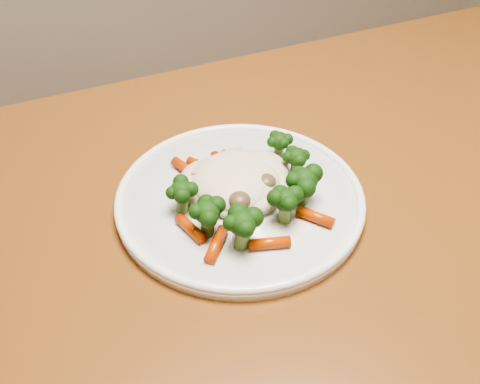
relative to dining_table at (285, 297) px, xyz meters
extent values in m
cube|color=brown|center=(0.00, 0.00, 0.08)|extent=(1.19, 0.83, 0.04)
cube|color=brown|center=(0.50, 0.35, -0.29)|extent=(0.06, 0.06, 0.71)
cylinder|color=white|center=(-0.03, 0.06, 0.11)|extent=(0.28, 0.28, 0.01)
ellipsoid|color=beige|center=(-0.03, 0.08, 0.14)|extent=(0.12, 0.11, 0.05)
ellipsoid|color=black|center=(-0.08, 0.02, 0.14)|extent=(0.04, 0.04, 0.04)
ellipsoid|color=black|center=(-0.06, -0.01, 0.14)|extent=(0.05, 0.05, 0.04)
ellipsoid|color=black|center=(0.00, 0.01, 0.14)|extent=(0.04, 0.04, 0.04)
ellipsoid|color=black|center=(0.03, 0.03, 0.14)|extent=(0.05, 0.05, 0.04)
ellipsoid|color=black|center=(0.04, 0.08, 0.13)|extent=(0.04, 0.04, 0.03)
ellipsoid|color=black|center=(0.03, 0.11, 0.13)|extent=(0.04, 0.04, 0.03)
ellipsoid|color=black|center=(-0.10, 0.06, 0.14)|extent=(0.04, 0.04, 0.04)
cylinder|color=#C23C04|center=(-0.08, 0.12, 0.12)|extent=(0.03, 0.05, 0.01)
cylinder|color=#C23C04|center=(-0.03, 0.12, 0.12)|extent=(0.03, 0.04, 0.01)
cylinder|color=#C23C04|center=(0.02, 0.10, 0.12)|extent=(0.04, 0.04, 0.01)
cylinder|color=#C23C04|center=(-0.10, 0.03, 0.12)|extent=(0.02, 0.04, 0.01)
cylinder|color=#C23C04|center=(-0.08, 0.00, 0.12)|extent=(0.04, 0.04, 0.01)
cylinder|color=#C23C04|center=(-0.03, -0.02, 0.12)|extent=(0.04, 0.02, 0.01)
cylinder|color=#C23C04|center=(0.03, 0.00, 0.12)|extent=(0.04, 0.04, 0.01)
cylinder|color=#C23C04|center=(-0.02, 0.06, 0.14)|extent=(0.02, 0.04, 0.01)
cylinder|color=#C23C04|center=(-0.05, 0.10, 0.14)|extent=(0.03, 0.05, 0.01)
cylinder|color=#C23C04|center=(-0.06, 0.12, 0.12)|extent=(0.04, 0.04, 0.01)
ellipsoid|color=brown|center=(-0.03, 0.07, 0.14)|extent=(0.02, 0.02, 0.02)
ellipsoid|color=brown|center=(-0.01, 0.05, 0.14)|extent=(0.02, 0.02, 0.02)
ellipsoid|color=brown|center=(-0.06, 0.08, 0.14)|extent=(0.02, 0.02, 0.01)
ellipsoid|color=brown|center=(-0.04, 0.04, 0.14)|extent=(0.02, 0.02, 0.02)
ellipsoid|color=brown|center=(-0.02, 0.07, 0.14)|extent=(0.03, 0.03, 0.02)
cube|color=tan|center=(-0.04, 0.10, 0.14)|extent=(0.02, 0.02, 0.01)
cube|color=tan|center=(-0.02, 0.11, 0.14)|extent=(0.02, 0.02, 0.01)
cube|color=tan|center=(-0.07, 0.10, 0.14)|extent=(0.02, 0.02, 0.01)
camera|label=1|loc=(-0.21, -0.41, 0.56)|focal=45.00mm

